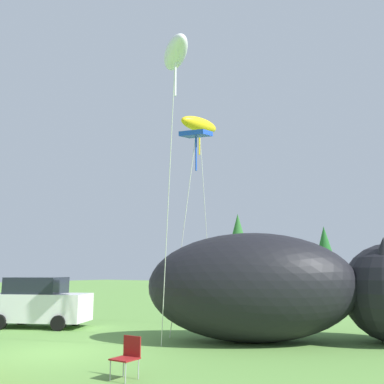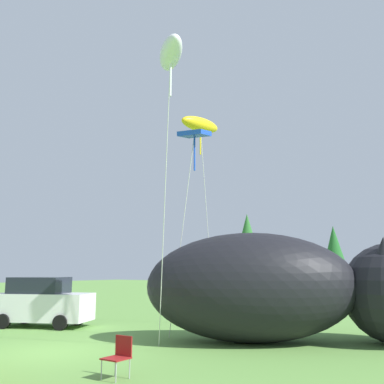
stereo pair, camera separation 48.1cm
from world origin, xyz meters
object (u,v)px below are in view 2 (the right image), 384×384
(parked_car, at_px, (42,302))
(kite_blue_box, at_px, (194,137))
(folding_chair, at_px, (119,354))
(inflatable_cat, at_px, (285,291))
(kite_yellow_hero, at_px, (200,125))
(kite_white_ghost, at_px, (171,55))

(parked_car, distance_m, kite_blue_box, 9.21)
(kite_blue_box, bearing_deg, folding_chair, -73.37)
(inflatable_cat, distance_m, kite_yellow_hero, 7.85)
(parked_car, height_order, kite_white_ghost, kite_white_ghost)
(parked_car, bearing_deg, kite_yellow_hero, 4.45)
(parked_car, relative_size, kite_white_ghost, 0.48)
(folding_chair, height_order, kite_blue_box, kite_blue_box)
(parked_car, relative_size, inflatable_cat, 0.46)
(inflatable_cat, relative_size, kite_blue_box, 1.28)
(kite_white_ghost, distance_m, kite_blue_box, 3.28)
(folding_chair, bearing_deg, kite_blue_box, -166.03)
(parked_car, distance_m, inflatable_cat, 9.86)
(parked_car, distance_m, folding_chair, 9.38)
(kite_blue_box, xyz_separation_m, kite_yellow_hero, (-1.60, 2.63, 1.50))
(inflatable_cat, height_order, kite_yellow_hero, kite_yellow_hero)
(parked_car, xyz_separation_m, inflatable_cat, (9.58, 2.24, 0.64))
(kite_blue_box, bearing_deg, kite_yellow_hero, 121.24)
(kite_yellow_hero, bearing_deg, kite_white_ghost, -62.94)
(kite_white_ghost, bearing_deg, kite_blue_box, 112.56)
(kite_white_ghost, bearing_deg, folding_chair, -81.93)
(kite_blue_box, relative_size, kite_yellow_hero, 0.81)
(kite_blue_box, bearing_deg, kite_white_ghost, -67.44)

